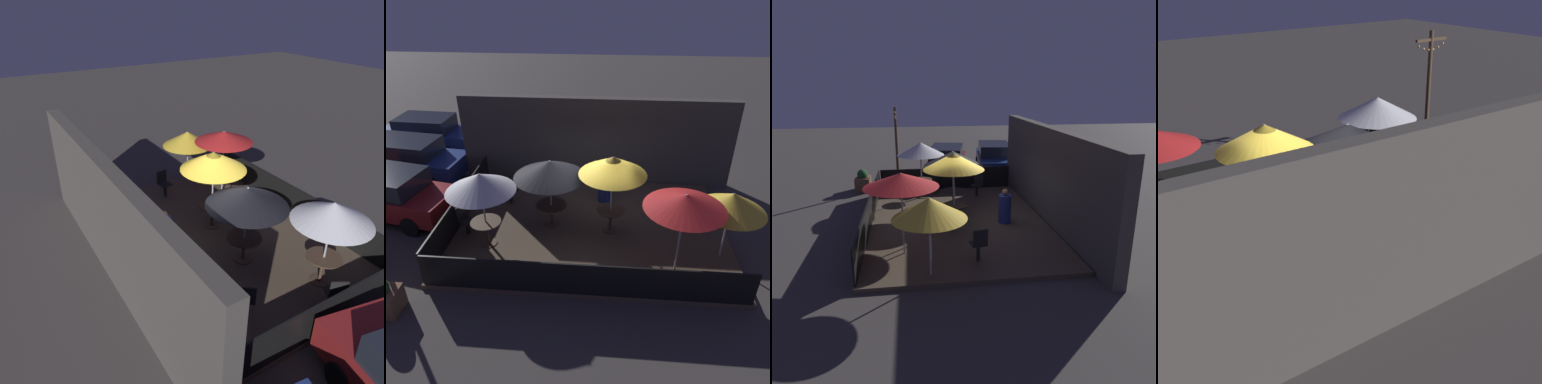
# 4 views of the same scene
# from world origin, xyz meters

# --- Properties ---
(ground_plane) EXTENTS (60.00, 60.00, 0.00)m
(ground_plane) POSITION_xyz_m (0.00, 0.00, 0.00)
(ground_plane) COLOR #423D3A
(patio_deck) EXTENTS (8.33, 5.96, 0.12)m
(patio_deck) POSITION_xyz_m (0.00, 0.00, 0.06)
(patio_deck) COLOR brown
(patio_deck) RESTS_ON ground_plane
(building_wall) EXTENTS (9.93, 0.36, 3.29)m
(building_wall) POSITION_xyz_m (0.00, 3.21, 1.65)
(building_wall) COLOR #4C4742
(building_wall) RESTS_ON ground_plane
(fence_front) EXTENTS (8.13, 0.05, 0.95)m
(fence_front) POSITION_xyz_m (0.00, -2.94, 0.59)
(fence_front) COLOR black
(fence_front) RESTS_ON patio_deck
(fence_side_left) EXTENTS (0.05, 5.76, 0.95)m
(fence_side_left) POSITION_xyz_m (-4.12, 0.00, 0.59)
(fence_side_left) COLOR black
(fence_side_left) RESTS_ON patio_deck
(patio_umbrella_0) EXTENTS (2.16, 2.16, 2.22)m
(patio_umbrella_0) POSITION_xyz_m (-1.22, -0.00, 2.08)
(patio_umbrella_0) COLOR #B2B2B7
(patio_umbrella_0) RESTS_ON patio_deck
(patio_umbrella_1) EXTENTS (1.92, 1.92, 2.30)m
(patio_umbrella_1) POSITION_xyz_m (-2.94, -1.13, 2.16)
(patio_umbrella_1) COLOR #B2B2B7
(patio_umbrella_1) RESTS_ON patio_deck
(patio_umbrella_2) EXTENTS (1.96, 1.96, 2.50)m
(patio_umbrella_2) POSITION_xyz_m (0.61, -0.18, 2.35)
(patio_umbrella_2) COLOR #B2B2B7
(patio_umbrella_2) RESTS_ON patio_deck
(dining_table_0) EXTENTS (0.96, 0.96, 0.73)m
(dining_table_0) POSITION_xyz_m (-1.22, -0.00, 0.70)
(dining_table_0) COLOR #4C3828
(dining_table_0) RESTS_ON patio_deck
(dining_table_1) EXTENTS (0.87, 0.87, 0.77)m
(dining_table_1) POSITION_xyz_m (-2.94, -1.13, 0.73)
(dining_table_1) COLOR #4C3828
(dining_table_1) RESTS_ON patio_deck
(dining_table_2) EXTENTS (0.83, 0.83, 0.77)m
(dining_table_2) POSITION_xyz_m (0.61, -0.18, 0.72)
(dining_table_2) COLOR #4C3828
(dining_table_2) RESTS_ON patio_deck
(patio_chair_1) EXTENTS (0.55, 0.55, 0.90)m
(patio_chair_1) POSITION_xyz_m (-3.76, -0.65, 0.61)
(patio_chair_1) COLOR black
(patio_chair_1) RESTS_ON patio_deck
(patio_chair_2) EXTENTS (0.56, 0.56, 0.92)m
(patio_chair_2) POSITION_xyz_m (-2.87, 1.21, 0.62)
(patio_chair_2) COLOR black
(patio_chair_2) RESTS_ON patio_deck
(patron_0) EXTENTS (0.44, 0.44, 1.19)m
(patron_0) POSITION_xyz_m (0.39, 1.58, 0.64)
(patron_0) COLOR navy
(patron_0) RESTS_ON patio_deck
(planter_box) EXTENTS (0.91, 0.64, 0.99)m
(planter_box) POSITION_xyz_m (-4.77, -3.73, 0.43)
(planter_box) COLOR brown
(planter_box) RESTS_ON ground_plane
(light_post) EXTENTS (1.10, 0.12, 3.67)m
(light_post) POSITION_xyz_m (-5.67, -2.18, 2.06)
(light_post) COLOR brown
(light_post) RESTS_ON ground_plane
(parked_car_0) EXTENTS (4.72, 2.54, 1.62)m
(parked_car_0) POSITION_xyz_m (-6.67, 0.28, 0.85)
(parked_car_0) COLOR maroon
(parked_car_0) RESTS_ON ground_plane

